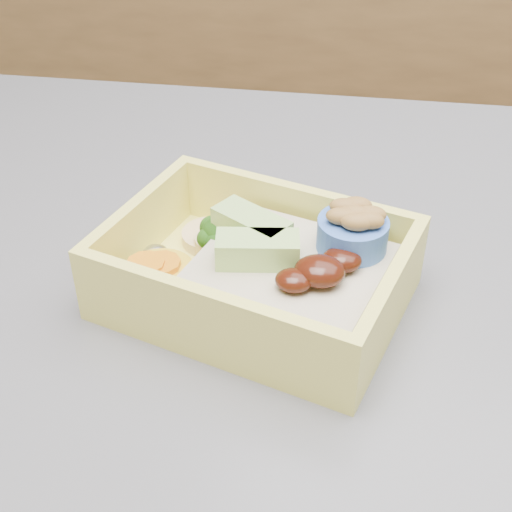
# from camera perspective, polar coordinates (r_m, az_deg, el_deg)

# --- Properties ---
(bento_box) EXTENTS (0.20, 0.17, 0.06)m
(bento_box) POSITION_cam_1_polar(r_m,az_deg,el_deg) (0.42, 0.80, -1.27)
(bento_box) COLOR #F4EB64
(bento_box) RESTS_ON island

